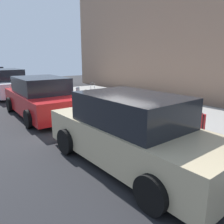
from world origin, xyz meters
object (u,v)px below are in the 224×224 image
(suitcase_maroon_8, at_px, (108,104))
(suitcase_teal_11, at_px, (88,97))
(suitcase_red_0, at_px, (197,125))
(suitcase_teal_4, at_px, (142,110))
(suitcase_red_7, at_px, (117,103))
(parked_car_white_2, at_px, (7,84))
(suitcase_olive_6, at_px, (125,107))
(suitcase_navy_9, at_px, (102,99))
(suitcase_maroon_1, at_px, (182,121))
(suitcase_black_5, at_px, (135,107))
(suitcase_silver_10, at_px, (93,98))
(fire_hydrant, at_px, (78,93))
(parked_car_red_1, at_px, (41,98))
(bollard_post, at_px, (70,93))
(parked_car_beige_0, at_px, (131,132))
(suitcase_navy_2, at_px, (166,117))
(suitcase_silver_3, at_px, (154,117))

(suitcase_maroon_8, height_order, suitcase_teal_11, suitcase_teal_11)
(suitcase_red_0, height_order, suitcase_teal_4, suitcase_teal_4)
(suitcase_red_7, relative_size, parked_car_white_2, 0.20)
(suitcase_olive_6, bearing_deg, suitcase_red_0, -179.47)
(suitcase_olive_6, height_order, suitcase_navy_9, suitcase_olive_6)
(suitcase_maroon_1, relative_size, suitcase_black_5, 0.88)
(suitcase_silver_10, bearing_deg, fire_hydrant, -2.63)
(suitcase_maroon_1, bearing_deg, suitcase_teal_4, 2.40)
(suitcase_red_0, distance_m, parked_car_red_1, 6.10)
(bollard_post, bearing_deg, suitcase_navy_9, -176.29)
(parked_car_beige_0, bearing_deg, parked_car_red_1, 0.00)
(suitcase_navy_2, bearing_deg, parked_car_white_2, 12.79)
(suitcase_red_0, xyz_separation_m, suitcase_teal_11, (5.93, 0.08, -0.02))
(suitcase_navy_2, distance_m, suitcase_silver_10, 4.36)
(suitcase_maroon_1, relative_size, bollard_post, 1.30)
(suitcase_maroon_1, xyz_separation_m, suitcase_teal_11, (5.45, 0.02, -0.02))
(suitcase_silver_3, distance_m, fire_hydrant, 5.39)
(suitcase_teal_4, bearing_deg, suitcase_teal_11, -0.72)
(bollard_post, bearing_deg, parked_car_red_1, 130.93)
(suitcase_navy_9, bearing_deg, suitcase_teal_4, 177.99)
(parked_car_white_2, bearing_deg, suitcase_teal_11, -156.35)
(suitcase_silver_3, bearing_deg, suitcase_olive_6, -3.23)
(suitcase_red_0, relative_size, suitcase_navy_9, 0.89)
(suitcase_silver_10, relative_size, parked_car_white_2, 0.23)
(suitcase_black_5, distance_m, parked_car_beige_0, 3.59)
(bollard_post, bearing_deg, parked_car_beige_0, 162.95)
(suitcase_navy_9, height_order, suitcase_silver_10, suitcase_silver_10)
(suitcase_red_7, height_order, suitcase_maroon_8, suitcase_red_7)
(suitcase_navy_9, xyz_separation_m, fire_hydrant, (2.14, 0.03, 0.00))
(bollard_post, bearing_deg, suitcase_red_0, -178.35)
(parked_car_red_1, bearing_deg, suitcase_maroon_8, -118.61)
(suitcase_silver_10, height_order, parked_car_beige_0, parked_car_beige_0)
(suitcase_red_7, bearing_deg, suitcase_maroon_1, 179.24)
(suitcase_red_7, relative_size, bollard_post, 1.44)
(fire_hydrant, bearing_deg, suitcase_red_7, -179.23)
(suitcase_olive_6, relative_size, parked_car_red_1, 0.19)
(suitcase_maroon_1, bearing_deg, suitcase_red_0, -172.15)
(suitcase_teal_4, relative_size, fire_hydrant, 1.15)
(suitcase_silver_3, height_order, suitcase_navy_9, suitcase_navy_9)
(suitcase_navy_2, distance_m, suitcase_maroon_8, 3.22)
(suitcase_red_7, bearing_deg, suitcase_navy_9, 0.79)
(suitcase_maroon_1, height_order, suitcase_silver_10, suitcase_silver_10)
(suitcase_teal_4, bearing_deg, suitcase_silver_3, -178.53)
(bollard_post, bearing_deg, suitcase_silver_10, -177.95)
(fire_hydrant, bearing_deg, suitcase_red_0, -179.45)
(suitcase_maroon_1, bearing_deg, parked_car_white_2, 12.55)
(suitcase_red_7, relative_size, suitcase_teal_11, 1.42)
(suitcase_black_5, relative_size, suitcase_red_7, 1.03)
(suitcase_maroon_8, xyz_separation_m, suitcase_navy_9, (0.57, -0.04, 0.11))
(suitcase_black_5, height_order, suitcase_silver_10, suitcase_silver_10)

